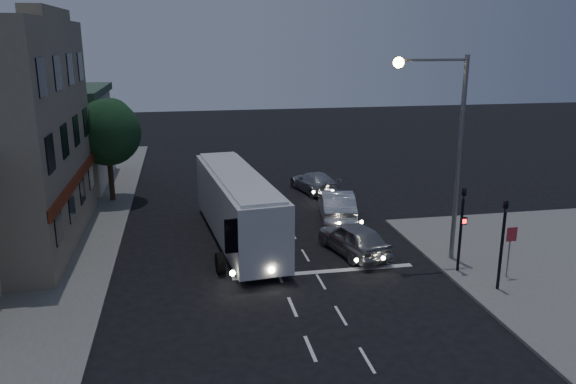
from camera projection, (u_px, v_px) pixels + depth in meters
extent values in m
plane|color=black|center=(288.00, 295.00, 22.06)|extent=(120.00, 120.00, 0.00)
cube|color=silver|center=(310.00, 348.00, 18.26)|extent=(0.12, 1.60, 0.01)
cube|color=silver|center=(292.00, 307.00, 21.11)|extent=(0.12, 1.60, 0.01)
cube|color=silver|center=(279.00, 275.00, 23.95)|extent=(0.12, 1.60, 0.01)
cube|color=silver|center=(268.00, 250.00, 26.79)|extent=(0.12, 1.60, 0.01)
cube|color=silver|center=(260.00, 230.00, 29.64)|extent=(0.12, 1.60, 0.01)
cube|color=silver|center=(252.00, 213.00, 32.48)|extent=(0.12, 1.60, 0.01)
cube|color=silver|center=(246.00, 199.00, 35.32)|extent=(0.12, 1.60, 0.01)
cube|color=silver|center=(241.00, 187.00, 38.17)|extent=(0.12, 1.60, 0.01)
cube|color=silver|center=(367.00, 360.00, 17.60)|extent=(0.10, 1.50, 0.01)
cube|color=silver|center=(341.00, 315.00, 20.45)|extent=(0.10, 1.50, 0.01)
cube|color=silver|center=(321.00, 282.00, 23.29)|extent=(0.10, 1.50, 0.01)
cube|color=silver|center=(305.00, 255.00, 26.13)|extent=(0.10, 1.50, 0.01)
cube|color=silver|center=(293.00, 234.00, 28.98)|extent=(0.10, 1.50, 0.01)
cube|color=silver|center=(283.00, 217.00, 31.82)|extent=(0.10, 1.50, 0.01)
cube|color=silver|center=(274.00, 202.00, 34.66)|extent=(0.10, 1.50, 0.01)
cube|color=silver|center=(267.00, 190.00, 37.51)|extent=(0.10, 1.50, 0.01)
cube|color=silver|center=(261.00, 179.00, 40.35)|extent=(0.10, 1.50, 0.01)
cube|color=silver|center=(324.00, 271.00, 24.31)|extent=(8.00, 0.35, 0.01)
cube|color=silver|center=(238.00, 206.00, 27.59)|extent=(3.56, 11.40, 2.99)
cube|color=silver|center=(237.00, 175.00, 27.18)|extent=(3.15, 10.99, 0.17)
cube|color=black|center=(251.00, 234.00, 22.19)|extent=(2.15, 0.35, 1.40)
cube|color=black|center=(260.00, 190.00, 28.08)|extent=(1.07, 9.29, 0.84)
cube|color=black|center=(213.00, 192.00, 27.66)|extent=(1.07, 9.29, 0.84)
cube|color=red|center=(259.00, 207.00, 28.80)|extent=(0.60, 5.11, 1.31)
cube|color=red|center=(213.00, 210.00, 28.37)|extent=(0.60, 5.11, 1.31)
cylinder|color=black|center=(220.00, 263.00, 24.01)|extent=(0.43, 0.96, 0.93)
cylinder|color=black|center=(274.00, 259.00, 24.43)|extent=(0.43, 0.96, 0.93)
cylinder|color=black|center=(212.00, 219.00, 29.95)|extent=(0.43, 0.96, 0.93)
cylinder|color=black|center=(255.00, 216.00, 30.37)|extent=(0.43, 0.96, 0.93)
cylinder|color=black|center=(210.00, 210.00, 31.45)|extent=(0.43, 0.96, 0.93)
cylinder|color=black|center=(252.00, 208.00, 31.87)|extent=(0.43, 0.96, 0.93)
cylinder|color=#FFF2CC|center=(233.00, 273.00, 22.41)|extent=(0.25, 0.07, 0.24)
cylinder|color=#FFF2CC|center=(272.00, 270.00, 22.69)|extent=(0.25, 0.07, 0.24)
imported|color=#A0A0A0|center=(354.00, 238.00, 26.15)|extent=(2.84, 4.77, 1.52)
imported|color=silver|center=(337.00, 205.00, 31.20)|extent=(2.59, 5.24, 1.65)
imported|color=#A3A7AD|center=(314.00, 182.00, 36.86)|extent=(2.85, 4.86, 1.32)
cylinder|color=black|center=(460.00, 235.00, 23.73)|extent=(0.12, 0.12, 3.20)
imported|color=black|center=(464.00, 188.00, 23.19)|extent=(0.15, 0.18, 0.90)
cube|color=black|center=(464.00, 221.00, 23.37)|extent=(0.25, 0.12, 0.30)
cube|color=#FF0C0C|center=(465.00, 221.00, 23.30)|extent=(0.16, 0.02, 0.18)
cylinder|color=black|center=(501.00, 251.00, 21.96)|extent=(0.12, 0.12, 3.20)
imported|color=black|center=(507.00, 201.00, 21.42)|extent=(0.18, 0.15, 0.90)
cylinder|color=slate|center=(509.00, 254.00, 23.24)|extent=(0.06, 0.06, 2.00)
cube|color=#AD2331|center=(512.00, 234.00, 22.94)|extent=(0.45, 0.03, 0.60)
cylinder|color=slate|center=(459.00, 161.00, 24.36)|extent=(0.20, 0.20, 9.00)
cylinder|color=slate|center=(433.00, 60.00, 22.96)|extent=(3.00, 0.12, 0.12)
sphere|color=#FFBF59|center=(399.00, 63.00, 22.71)|extent=(0.44, 0.44, 0.44)
cube|color=gray|center=(47.00, 24.00, 25.20)|extent=(1.00, 12.00, 0.50)
cube|color=gray|center=(46.00, 13.00, 25.07)|extent=(1.00, 6.00, 0.50)
cube|color=maroon|center=(76.00, 180.00, 27.21)|extent=(0.15, 12.00, 0.50)
cube|color=black|center=(58.00, 225.00, 23.15)|extent=(0.06, 1.30, 1.50)
cube|color=black|center=(71.00, 205.00, 25.99)|extent=(0.06, 1.30, 1.50)
cube|color=black|center=(82.00, 188.00, 28.84)|extent=(0.06, 1.30, 1.50)
cube|color=black|center=(91.00, 175.00, 31.68)|extent=(0.06, 1.30, 1.50)
cube|color=black|center=(50.00, 154.00, 22.36)|extent=(0.06, 1.30, 1.50)
cube|color=black|center=(65.00, 141.00, 25.20)|extent=(0.06, 1.30, 1.50)
cube|color=black|center=(76.00, 130.00, 28.05)|extent=(0.06, 1.30, 1.50)
cube|color=black|center=(86.00, 122.00, 30.89)|extent=(0.06, 1.30, 1.50)
cube|color=black|center=(42.00, 77.00, 21.57)|extent=(0.06, 1.30, 1.50)
cube|color=black|center=(57.00, 73.00, 24.41)|extent=(0.06, 1.30, 1.50)
cube|color=black|center=(70.00, 69.00, 27.26)|extent=(0.06, 1.30, 1.50)
cube|color=black|center=(80.00, 66.00, 30.10)|extent=(0.06, 1.30, 1.50)
cube|color=beige|center=(36.00, 141.00, 37.77)|extent=(9.00, 9.00, 6.00)
cube|color=#354C3C|center=(30.00, 92.00, 36.91)|extent=(9.40, 9.40, 0.50)
cylinder|color=black|center=(111.00, 178.00, 34.40)|extent=(0.32, 0.32, 2.80)
sphere|color=black|center=(107.00, 132.00, 33.66)|extent=(4.00, 4.00, 4.00)
sphere|color=#27582D|center=(111.00, 119.00, 34.08)|extent=(2.60, 2.60, 2.60)
sphere|color=black|center=(100.00, 127.00, 32.94)|extent=(2.40, 2.40, 2.40)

